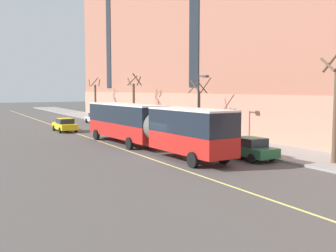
{
  "coord_description": "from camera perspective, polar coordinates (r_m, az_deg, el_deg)",
  "views": [
    {
      "loc": [
        -13.08,
        -24.69,
        4.89
      ],
      "look_at": [
        3.03,
        4.17,
        1.8
      ],
      "focal_mm": 42.0,
      "sensor_mm": 36.0,
      "label": 1
    }
  ],
  "objects": [
    {
      "name": "ground_plane",
      "position": [
        28.37,
        -1.24,
        -4.59
      ],
      "size": [
        260.0,
        260.0,
        0.0
      ],
      "primitive_type": "plane",
      "color": "#4C4947"
    },
    {
      "name": "sidewalk",
      "position": [
        35.81,
        9.45,
        -2.46
      ],
      "size": [
        5.52,
        160.0,
        0.15
      ],
      "primitive_type": "cube",
      "color": "gray",
      "rests_on": "ground"
    },
    {
      "name": "city_bus",
      "position": [
        31.87,
        -3.02,
        0.29
      ],
      "size": [
        3.62,
        19.54,
        3.6
      ],
      "color": "red",
      "rests_on": "ground"
    },
    {
      "name": "parked_car_green_1",
      "position": [
        28.12,
        11.6,
        -3.17
      ],
      "size": [
        2.04,
        4.49,
        1.56
      ],
      "color": "#23603D",
      "rests_on": "ground"
    },
    {
      "name": "parked_car_silver_2",
      "position": [
        57.38,
        -10.44,
        1.15
      ],
      "size": [
        2.01,
        4.74,
        1.56
      ],
      "color": "#B7B7BC",
      "rests_on": "ground"
    },
    {
      "name": "parked_car_black_3",
      "position": [
        41.96,
        -3.17,
        -0.28
      ],
      "size": [
        1.95,
        4.59,
        1.56
      ],
      "color": "black",
      "rests_on": "ground"
    },
    {
      "name": "taxi_cab",
      "position": [
        47.14,
        -14.76,
        0.17
      ],
      "size": [
        2.01,
        4.8,
        1.56
      ],
      "color": "yellow",
      "rests_on": "ground"
    },
    {
      "name": "street_tree_near_corner",
      "position": [
        27.36,
        23.26,
        2.71
      ],
      "size": [
        1.97,
        1.97,
        7.33
      ],
      "color": "brown",
      "rests_on": "sidewalk"
    },
    {
      "name": "street_tree_mid_block",
      "position": [
        39.06,
        4.55,
        2.71
      ],
      "size": [
        1.8,
        1.71,
        5.9
      ],
      "color": "brown",
      "rests_on": "sidewalk"
    },
    {
      "name": "street_tree_far_uptown",
      "position": [
        52.85,
        -4.96,
        3.89
      ],
      "size": [
        1.7,
        1.87,
        6.87
      ],
      "color": "brown",
      "rests_on": "sidewalk"
    },
    {
      "name": "street_tree_far_downtown",
      "position": [
        67.57,
        -10.53,
        4.03
      ],
      "size": [
        2.14,
        2.09,
        6.76
      ],
      "color": "brown",
      "rests_on": "sidewalk"
    },
    {
      "name": "street_lamp",
      "position": [
        36.0,
        4.65,
        3.77
      ],
      "size": [
        0.36,
        1.48,
        6.03
      ],
      "color": "#2D2D30",
      "rests_on": "sidewalk"
    },
    {
      "name": "fire_hydrant",
      "position": [
        29.73,
        13.37,
        -3.31
      ],
      "size": [
        0.42,
        0.24,
        0.72
      ],
      "color": "red",
      "rests_on": "sidewalk"
    },
    {
      "name": "lane_centerline",
      "position": [
        30.69,
        -5.18,
        -3.84
      ],
      "size": [
        0.16,
        140.0,
        0.01
      ],
      "primitive_type": "cube",
      "color": "#E0D66B",
      "rests_on": "ground"
    }
  ]
}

